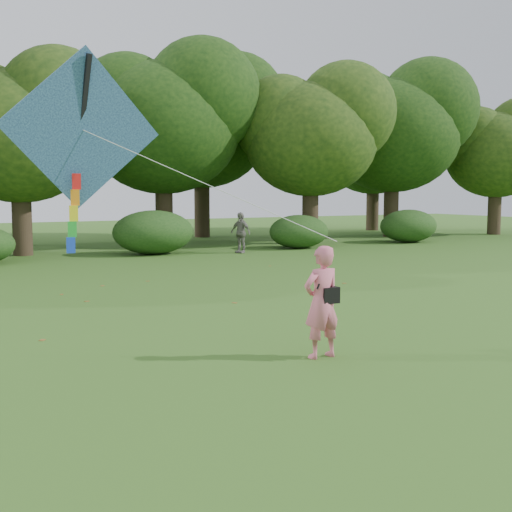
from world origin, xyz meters
name	(u,v)px	position (x,y,z in m)	size (l,w,h in m)	color
ground	(347,358)	(0.00, 0.00, 0.00)	(100.00, 100.00, 0.00)	#265114
man_kite_flyer	(322,302)	(-0.35, 0.22, 0.91)	(0.66, 0.43, 1.81)	#DF6982
bystander_right	(240,233)	(6.50, 16.59, 0.89)	(1.04, 0.43, 1.77)	gray
crossbody_bag	(329,294)	(-0.23, 0.19, 1.03)	(0.43, 0.20, 0.71)	black
flying_kite	(82,132)	(-3.56, 2.43, 3.63)	(4.79, 2.69, 3.30)	#2536A3
tree_line	(90,130)	(1.67, 22.88, 5.60)	(54.70, 15.30, 9.48)	#3A2D1E
shrub_band	(66,238)	(-0.72, 17.60, 0.86)	(39.15, 3.22, 1.88)	#264919
fallen_leaves	(177,299)	(-0.33, 6.62, 0.01)	(11.22, 13.55, 0.01)	brown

